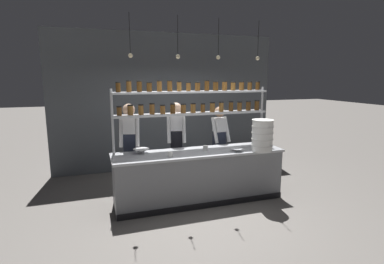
{
  "coord_description": "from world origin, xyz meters",
  "views": [
    {
      "loc": [
        -1.75,
        -4.86,
        2.23
      ],
      "look_at": [
        -0.06,
        0.2,
        1.24
      ],
      "focal_mm": 28.0,
      "sensor_mm": 36.0,
      "label": 1
    }
  ],
  "objects_px": {
    "prep_bowl_center_front": "(236,150)",
    "serving_cup_by_board": "(170,154)",
    "chef_center": "(176,140)",
    "chef_right": "(219,141)",
    "container_stack": "(262,135)",
    "prep_bowl_near_left": "(141,151)",
    "chef_left": "(130,144)",
    "spice_shelf_unit": "(193,103)",
    "serving_cup_front": "(205,148)"
  },
  "relations": [
    {
      "from": "prep_bowl_center_front",
      "to": "serving_cup_by_board",
      "type": "height_order",
      "value": "serving_cup_by_board"
    },
    {
      "from": "chef_center",
      "to": "chef_right",
      "type": "height_order",
      "value": "chef_center"
    },
    {
      "from": "serving_cup_by_board",
      "to": "container_stack",
      "type": "bearing_deg",
      "value": -4.05
    },
    {
      "from": "prep_bowl_near_left",
      "to": "prep_bowl_center_front",
      "type": "distance_m",
      "value": 1.68
    },
    {
      "from": "chef_right",
      "to": "prep_bowl_near_left",
      "type": "bearing_deg",
      "value": -173.77
    },
    {
      "from": "prep_bowl_center_front",
      "to": "chef_center",
      "type": "bearing_deg",
      "value": 134.62
    },
    {
      "from": "chef_left",
      "to": "chef_right",
      "type": "bearing_deg",
      "value": 14.74
    },
    {
      "from": "serving_cup_by_board",
      "to": "chef_right",
      "type": "bearing_deg",
      "value": 34.32
    },
    {
      "from": "chef_left",
      "to": "chef_center",
      "type": "bearing_deg",
      "value": 17.19
    },
    {
      "from": "chef_left",
      "to": "chef_center",
      "type": "relative_size",
      "value": 1.01
    },
    {
      "from": "spice_shelf_unit",
      "to": "serving_cup_by_board",
      "type": "xyz_separation_m",
      "value": [
        -0.58,
        -0.53,
        -0.78
      ]
    },
    {
      "from": "chef_right",
      "to": "serving_cup_by_board",
      "type": "bearing_deg",
      "value": -154.87
    },
    {
      "from": "container_stack",
      "to": "prep_bowl_center_front",
      "type": "bearing_deg",
      "value": 168.78
    },
    {
      "from": "serving_cup_front",
      "to": "container_stack",
      "type": "bearing_deg",
      "value": -19.08
    },
    {
      "from": "prep_bowl_center_front",
      "to": "prep_bowl_near_left",
      "type": "bearing_deg",
      "value": 165.48
    },
    {
      "from": "spice_shelf_unit",
      "to": "prep_bowl_near_left",
      "type": "relative_size",
      "value": 10.45
    },
    {
      "from": "spice_shelf_unit",
      "to": "prep_bowl_near_left",
      "type": "distance_m",
      "value": 1.28
    },
    {
      "from": "chef_right",
      "to": "chef_center",
      "type": "bearing_deg",
      "value": 171.18
    },
    {
      "from": "prep_bowl_near_left",
      "to": "chef_right",
      "type": "bearing_deg",
      "value": 15.43
    },
    {
      "from": "chef_right",
      "to": "spice_shelf_unit",
      "type": "bearing_deg",
      "value": -163.35
    },
    {
      "from": "chef_left",
      "to": "serving_cup_by_board",
      "type": "distance_m",
      "value": 0.95
    },
    {
      "from": "chef_left",
      "to": "prep_bowl_near_left",
      "type": "xyz_separation_m",
      "value": [
        0.14,
        -0.37,
        -0.06
      ]
    },
    {
      "from": "chef_right",
      "to": "prep_bowl_near_left",
      "type": "height_order",
      "value": "chef_right"
    },
    {
      "from": "serving_cup_front",
      "to": "serving_cup_by_board",
      "type": "xyz_separation_m",
      "value": [
        -0.7,
        -0.21,
        -0.0
      ]
    },
    {
      "from": "container_stack",
      "to": "serving_cup_front",
      "type": "height_order",
      "value": "container_stack"
    },
    {
      "from": "chef_center",
      "to": "prep_bowl_center_front",
      "type": "distance_m",
      "value": 1.23
    },
    {
      "from": "prep_bowl_near_left",
      "to": "serving_cup_front",
      "type": "distance_m",
      "value": 1.14
    },
    {
      "from": "chef_center",
      "to": "prep_bowl_near_left",
      "type": "bearing_deg",
      "value": -137.15
    },
    {
      "from": "chef_center",
      "to": "spice_shelf_unit",
      "type": "bearing_deg",
      "value": -40.89
    },
    {
      "from": "spice_shelf_unit",
      "to": "chef_right",
      "type": "distance_m",
      "value": 1.1
    },
    {
      "from": "container_stack",
      "to": "serving_cup_front",
      "type": "distance_m",
      "value": 1.04
    },
    {
      "from": "prep_bowl_center_front",
      "to": "serving_cup_front",
      "type": "distance_m",
      "value": 0.55
    },
    {
      "from": "container_stack",
      "to": "serving_cup_by_board",
      "type": "relative_size",
      "value": 6.49
    },
    {
      "from": "spice_shelf_unit",
      "to": "chef_right",
      "type": "height_order",
      "value": "spice_shelf_unit"
    },
    {
      "from": "container_stack",
      "to": "serving_cup_front",
      "type": "bearing_deg",
      "value": 160.92
    },
    {
      "from": "chef_center",
      "to": "serving_cup_by_board",
      "type": "distance_m",
      "value": 0.91
    },
    {
      "from": "serving_cup_by_board",
      "to": "spice_shelf_unit",
      "type": "bearing_deg",
      "value": 42.39
    },
    {
      "from": "chef_left",
      "to": "container_stack",
      "type": "relative_size",
      "value": 3.11
    },
    {
      "from": "chef_center",
      "to": "prep_bowl_near_left",
      "type": "distance_m",
      "value": 0.89
    },
    {
      "from": "spice_shelf_unit",
      "to": "chef_center",
      "type": "xyz_separation_m",
      "value": [
        -0.24,
        0.32,
        -0.73
      ]
    },
    {
      "from": "chef_left",
      "to": "prep_bowl_near_left",
      "type": "height_order",
      "value": "chef_left"
    },
    {
      "from": "spice_shelf_unit",
      "to": "chef_left",
      "type": "relative_size",
      "value": 1.68
    },
    {
      "from": "container_stack",
      "to": "prep_bowl_near_left",
      "type": "xyz_separation_m",
      "value": [
        -2.08,
        0.51,
        -0.24
      ]
    },
    {
      "from": "serving_cup_front",
      "to": "serving_cup_by_board",
      "type": "relative_size",
      "value": 1.11
    },
    {
      "from": "container_stack",
      "to": "serving_cup_by_board",
      "type": "distance_m",
      "value": 1.68
    },
    {
      "from": "chef_left",
      "to": "prep_bowl_center_front",
      "type": "bearing_deg",
      "value": -12.25
    },
    {
      "from": "prep_bowl_near_left",
      "to": "spice_shelf_unit",
      "type": "bearing_deg",
      "value": 7.73
    },
    {
      "from": "container_stack",
      "to": "prep_bowl_center_front",
      "type": "relative_size",
      "value": 2.63
    },
    {
      "from": "chef_right",
      "to": "container_stack",
      "type": "distance_m",
      "value": 1.09
    },
    {
      "from": "chef_left",
      "to": "serving_cup_by_board",
      "type": "relative_size",
      "value": 20.18
    }
  ]
}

